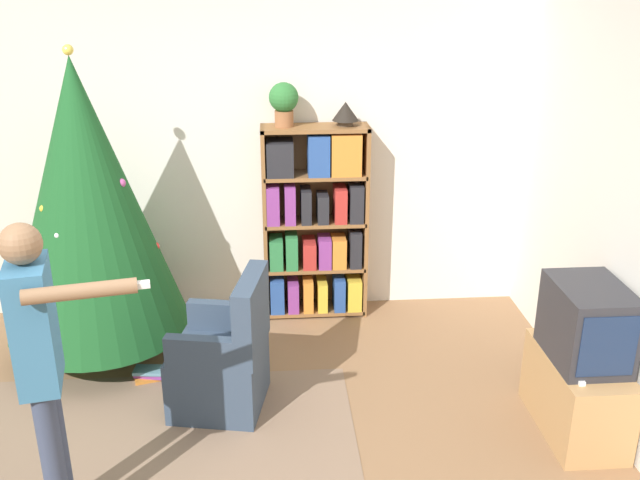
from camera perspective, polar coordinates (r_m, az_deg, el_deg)
name	(u,v)px	position (r m, az deg, el deg)	size (l,w,h in m)	color
wall_back	(229,154)	(5.68, -7.31, 6.85)	(8.00, 0.10, 2.60)	silver
area_rug	(152,455)	(4.48, -13.28, -16.37)	(2.43, 1.73, 0.01)	#7F6651
bookshelf	(315,222)	(5.62, -0.37, 1.44)	(0.82, 0.28, 1.55)	brown
tv_stand	(576,394)	(4.71, 19.81, -11.50)	(0.40, 0.79, 0.50)	tan
television	(587,323)	(4.47, 20.59, -6.26)	(0.39, 0.56, 0.47)	#28282D
game_remote	(578,379)	(4.35, 19.97, -10.40)	(0.04, 0.12, 0.02)	white
christmas_tree	(87,201)	(5.12, -18.16, 3.00)	(1.29, 1.29, 2.22)	#4C3323
armchair	(224,361)	(4.66, -7.65, -9.60)	(0.67, 0.66, 0.92)	#334256
standing_person	(41,357)	(3.63, -21.42, -8.69)	(0.69, 0.46, 1.64)	#38425B
potted_plant	(284,101)	(5.37, -2.92, 11.03)	(0.22, 0.22, 0.33)	#935B38
table_lamp	(345,112)	(5.42, 2.05, 10.18)	(0.20, 0.20, 0.18)	#473828
book_pile_near_tree	(150,374)	(5.16, -13.47, -10.35)	(0.24, 0.18, 0.08)	orange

